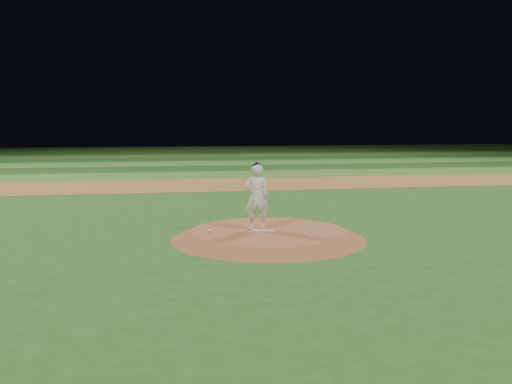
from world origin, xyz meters
TOP-DOWN VIEW (x-y plane):
  - ground at (0.00, 0.00)m, footprint 120.00×120.00m
  - infield_dirt_band at (0.00, 14.00)m, footprint 70.00×6.00m
  - outfield_stripe_0 at (0.00, 19.50)m, footprint 70.00×5.00m
  - outfield_stripe_1 at (0.00, 24.50)m, footprint 70.00×5.00m
  - outfield_stripe_2 at (0.00, 29.50)m, footprint 70.00×5.00m
  - outfield_stripe_3 at (0.00, 34.50)m, footprint 70.00×5.00m
  - outfield_stripe_4 at (0.00, 39.50)m, footprint 70.00×5.00m
  - outfield_stripe_5 at (0.00, 44.50)m, footprint 70.00×5.00m
  - pitchers_mound at (0.00, 0.00)m, footprint 5.50×5.50m
  - pitching_rubber at (-0.16, -0.07)m, footprint 0.62×0.25m
  - rosin_bag at (-1.64, 0.07)m, footprint 0.13×0.13m
  - pitcher_on_mound at (-0.30, 0.17)m, footprint 0.74×0.55m

SIDE VIEW (x-z plane):
  - ground at x=0.00m, z-range 0.00..0.00m
  - outfield_stripe_0 at x=0.00m, z-range 0.00..0.02m
  - outfield_stripe_1 at x=0.00m, z-range 0.00..0.02m
  - outfield_stripe_2 at x=0.00m, z-range 0.00..0.02m
  - outfield_stripe_3 at x=0.00m, z-range 0.00..0.02m
  - outfield_stripe_4 at x=0.00m, z-range 0.00..0.02m
  - outfield_stripe_5 at x=0.00m, z-range 0.00..0.02m
  - infield_dirt_band at x=0.00m, z-range 0.00..0.02m
  - pitchers_mound at x=0.00m, z-range 0.00..0.25m
  - pitching_rubber at x=-0.16m, z-range 0.25..0.28m
  - rosin_bag at x=-1.64m, z-range 0.25..0.32m
  - pitcher_on_mound at x=-0.30m, z-range 0.23..2.16m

